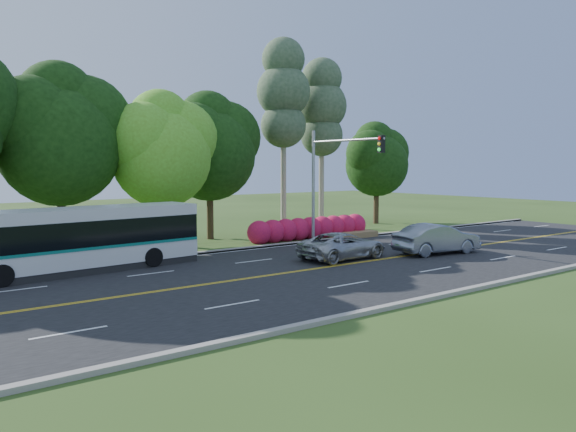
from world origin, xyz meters
TOP-DOWN VIEW (x-y plane):
  - ground at (0.00, 0.00)m, footprint 120.00×120.00m
  - road at (0.00, 0.00)m, footprint 60.00×14.00m
  - curb_north at (0.00, 7.15)m, footprint 60.00×0.30m
  - curb_south at (0.00, -7.15)m, footprint 60.00×0.30m
  - grass_verge at (0.00, 9.00)m, footprint 60.00×4.00m
  - lane_markings at (-0.09, 0.00)m, footprint 57.60×13.82m
  - tree_row at (-5.15, 12.13)m, footprint 44.70×9.10m
  - bougainvillea_hedge at (7.18, 8.15)m, footprint 9.50×2.25m
  - traffic_signal at (6.49, 5.40)m, footprint 0.42×6.10m
  - transit_bus at (-8.47, 5.80)m, footprint 11.31×3.50m
  - sedan at (8.85, -0.51)m, footprint 5.18×2.52m
  - suv at (3.54, 1.28)m, footprint 5.06×2.52m

SIDE VIEW (x-z plane):
  - ground at x=0.00m, z-range 0.00..0.00m
  - road at x=0.00m, z-range 0.00..0.02m
  - lane_markings at x=-0.09m, z-range 0.02..0.02m
  - grass_verge at x=0.00m, z-range 0.00..0.10m
  - curb_north at x=0.00m, z-range 0.00..0.15m
  - curb_south at x=0.00m, z-range 0.00..0.15m
  - suv at x=3.54m, z-range 0.02..1.40m
  - bougainvillea_hedge at x=7.18m, z-range -0.03..1.47m
  - sedan at x=8.85m, z-range 0.02..1.66m
  - transit_bus at x=-8.47m, z-range 0.01..2.92m
  - traffic_signal at x=6.49m, z-range 1.17..8.17m
  - tree_row at x=-5.15m, z-range -0.19..13.65m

